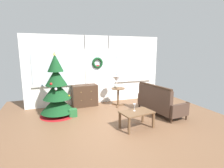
{
  "coord_description": "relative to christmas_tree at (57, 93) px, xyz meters",
  "views": [
    {
      "loc": [
        -1.76,
        -4.4,
        2.0
      ],
      "look_at": [
        0.05,
        0.55,
        1.0
      ],
      "focal_mm": 28.27,
      "sensor_mm": 36.0,
      "label": 1
    }
  ],
  "objects": [
    {
      "name": "ground_plane",
      "position": [
        1.54,
        -1.12,
        -0.71
      ],
      "size": [
        6.76,
        6.76,
        0.0
      ],
      "primitive_type": "plane",
      "color": "brown"
    },
    {
      "name": "back_wall_with_door",
      "position": [
        1.54,
        0.96,
        0.57
      ],
      "size": [
        5.2,
        0.19,
        2.55
      ],
      "color": "white",
      "rests_on": "ground"
    },
    {
      "name": "christmas_tree",
      "position": [
        0.0,
        0.0,
        0.0
      ],
      "size": [
        1.09,
        1.09,
        1.99
      ],
      "color": "#4C331E",
      "rests_on": "ground"
    },
    {
      "name": "dresser_cabinet",
      "position": [
        0.98,
        0.67,
        -0.32
      ],
      "size": [
        0.92,
        0.48,
        0.78
      ],
      "color": "#3D281C",
      "rests_on": "ground"
    },
    {
      "name": "settee_sofa",
      "position": [
        3.03,
        -0.96,
        -0.34
      ],
      "size": [
        0.9,
        1.7,
        0.96
      ],
      "color": "#3D281C",
      "rests_on": "ground"
    },
    {
      "name": "side_table",
      "position": [
        2.14,
        0.27,
        -0.24
      ],
      "size": [
        0.5,
        0.48,
        0.66
      ],
      "color": "brown",
      "rests_on": "ground"
    },
    {
      "name": "table_lamp",
      "position": [
        2.08,
        0.31,
        0.23
      ],
      "size": [
        0.28,
        0.28,
        0.44
      ],
      "color": "silver",
      "rests_on": "side_table"
    },
    {
      "name": "coffee_table",
      "position": [
        1.89,
        -1.64,
        -0.34
      ],
      "size": [
        0.91,
        0.64,
        0.44
      ],
      "color": "brown",
      "rests_on": "ground"
    },
    {
      "name": "wine_glass",
      "position": [
        1.85,
        -1.57,
        -0.13
      ],
      "size": [
        0.08,
        0.08,
        0.2
      ],
      "color": "silver",
      "rests_on": "coffee_table"
    },
    {
      "name": "gift_box",
      "position": [
        0.43,
        -0.26,
        -0.6
      ],
      "size": [
        0.24,
        0.21,
        0.24
      ],
      "primitive_type": "cube",
      "color": "#266633",
      "rests_on": "ground"
    }
  ]
}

